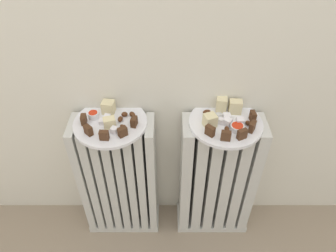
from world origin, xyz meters
name	(u,v)px	position (x,y,z in m)	size (l,w,h in m)	color
radiator_left	(119,180)	(-0.20, 0.28, 0.29)	(0.31, 0.14, 0.59)	silver
radiator_right	(217,180)	(0.20, 0.28, 0.29)	(0.31, 0.14, 0.59)	silver
plate_left	(110,123)	(-0.20, 0.28, 0.60)	(0.25, 0.25, 0.01)	white
plate_right	(226,123)	(0.20, 0.28, 0.60)	(0.25, 0.25, 0.01)	white
dark_cake_slice_left_0	(84,120)	(-0.29, 0.27, 0.62)	(0.03, 0.02, 0.03)	#472B19
dark_cake_slice_left_1	(88,130)	(-0.26, 0.22, 0.62)	(0.03, 0.02, 0.03)	#472B19
dark_cake_slice_left_2	(104,135)	(-0.20, 0.19, 0.62)	(0.03, 0.02, 0.03)	#472B19
dark_cake_slice_left_3	(123,132)	(-0.15, 0.21, 0.62)	(0.03, 0.02, 0.03)	#472B19
dark_cake_slice_left_4	(134,122)	(-0.11, 0.26, 0.62)	(0.03, 0.02, 0.03)	#472B19
marble_cake_slice_left_0	(110,123)	(-0.20, 0.25, 0.62)	(0.04, 0.03, 0.04)	beige
marble_cake_slice_left_1	(108,107)	(-0.21, 0.33, 0.63)	(0.04, 0.04, 0.04)	beige
turkish_delight_left_0	(107,118)	(-0.21, 0.29, 0.61)	(0.02, 0.02, 0.02)	white
turkish_delight_left_1	(114,130)	(-0.18, 0.22, 0.61)	(0.02, 0.02, 0.02)	white
turkish_delight_left_2	(102,122)	(-0.22, 0.27, 0.61)	(0.02, 0.02, 0.02)	white
medjool_date_left_0	(120,119)	(-0.16, 0.28, 0.61)	(0.02, 0.02, 0.02)	#4C2814
medjool_date_left_1	(123,127)	(-0.15, 0.24, 0.61)	(0.03, 0.02, 0.02)	#4C2814
medjool_date_left_2	(125,114)	(-0.15, 0.31, 0.61)	(0.02, 0.02, 0.02)	#4C2814
medjool_date_left_3	(132,114)	(-0.12, 0.31, 0.61)	(0.03, 0.02, 0.02)	#4C2814
jam_bowl_left	(93,115)	(-0.26, 0.30, 0.62)	(0.04, 0.04, 0.02)	white
dark_cake_slice_right_0	(210,131)	(0.14, 0.21, 0.62)	(0.03, 0.02, 0.04)	#472B19
dark_cake_slice_right_1	(226,136)	(0.18, 0.19, 0.62)	(0.03, 0.02, 0.04)	#472B19
dark_cake_slice_right_2	(242,134)	(0.24, 0.20, 0.62)	(0.03, 0.02, 0.04)	#472B19
dark_cake_slice_right_3	(252,127)	(0.28, 0.23, 0.62)	(0.03, 0.02, 0.04)	#472B19
dark_cake_slice_right_4	(253,116)	(0.29, 0.29, 0.62)	(0.03, 0.02, 0.04)	#472B19
marble_cake_slice_right_0	(210,120)	(0.14, 0.26, 0.63)	(0.04, 0.04, 0.04)	beige
marble_cake_slice_right_1	(235,107)	(0.24, 0.33, 0.63)	(0.04, 0.03, 0.05)	beige
marble_cake_slice_right_2	(221,104)	(0.19, 0.35, 0.63)	(0.04, 0.04, 0.05)	beige
turkish_delight_right_0	(221,121)	(0.18, 0.27, 0.61)	(0.02, 0.02, 0.02)	white
turkish_delight_right_1	(240,122)	(0.24, 0.27, 0.62)	(0.02, 0.02, 0.02)	white
turkish_delight_right_2	(227,122)	(0.20, 0.26, 0.62)	(0.03, 0.03, 0.03)	white
turkish_delight_right_3	(227,117)	(0.20, 0.29, 0.62)	(0.02, 0.02, 0.02)	white
medjool_date_right_0	(227,129)	(0.19, 0.23, 0.61)	(0.03, 0.02, 0.02)	#4C2814
medjool_date_right_1	(249,123)	(0.27, 0.26, 0.61)	(0.02, 0.02, 0.02)	#4C2814
medjool_date_right_2	(207,112)	(0.14, 0.32, 0.61)	(0.03, 0.01, 0.02)	#4C2814
jam_bowl_right	(237,127)	(0.23, 0.24, 0.61)	(0.05, 0.05, 0.02)	white
fork	(225,119)	(0.20, 0.29, 0.61)	(0.07, 0.09, 0.00)	silver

